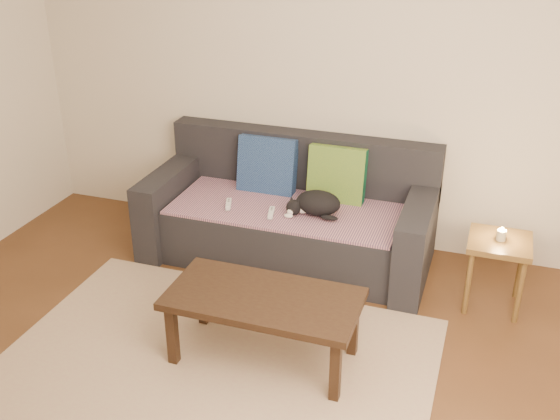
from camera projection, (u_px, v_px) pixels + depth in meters
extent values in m
plane|color=brown|center=(203.00, 384.00, 3.69)|extent=(4.50, 4.50, 0.00)
cube|color=beige|center=(309.00, 73.00, 4.83)|extent=(4.50, 0.04, 2.60)
cube|color=#232328|center=(287.00, 234.00, 4.88)|extent=(1.70, 0.78, 0.42)
cube|color=#232328|center=(303.00, 161.00, 5.03)|extent=(2.10, 0.18, 0.45)
cube|color=#232328|center=(172.00, 205.00, 5.12)|extent=(0.20, 0.90, 0.60)
cube|color=#232328|center=(416.00, 243.00, 4.56)|extent=(0.20, 0.90, 0.60)
cube|color=#452D55|center=(286.00, 208.00, 4.77)|extent=(1.66, 0.74, 0.02)
cube|color=navy|center=(267.00, 166.00, 4.97)|extent=(0.45, 0.19, 0.46)
cube|color=#0B4C2F|center=(337.00, 175.00, 4.81)|extent=(0.42, 0.17, 0.43)
ellipsoid|color=black|center=(318.00, 203.00, 4.63)|extent=(0.36, 0.29, 0.17)
sphere|color=black|center=(294.00, 207.00, 4.62)|extent=(0.13, 0.13, 0.11)
sphere|color=white|center=(290.00, 212.00, 4.60)|extent=(0.05, 0.05, 0.05)
ellipsoid|color=black|center=(329.00, 218.00, 4.53)|extent=(0.13, 0.06, 0.04)
cube|color=white|center=(229.00, 204.00, 4.77)|extent=(0.08, 0.15, 0.03)
cube|color=white|center=(271.00, 213.00, 4.64)|extent=(0.07, 0.15, 0.03)
cube|color=brown|center=(500.00, 243.00, 4.20)|extent=(0.39, 0.39, 0.04)
cylinder|color=brown|center=(468.00, 283.00, 4.22)|extent=(0.04, 0.04, 0.45)
cylinder|color=brown|center=(520.00, 292.00, 4.13)|extent=(0.04, 0.04, 0.45)
cylinder|color=brown|center=(472.00, 260.00, 4.49)|extent=(0.04, 0.04, 0.45)
cylinder|color=brown|center=(520.00, 268.00, 4.40)|extent=(0.04, 0.04, 0.45)
cylinder|color=beige|center=(501.00, 235.00, 4.18)|extent=(0.06, 0.06, 0.07)
sphere|color=#FFBF59|center=(502.00, 229.00, 4.16)|extent=(0.02, 0.02, 0.02)
cube|color=tan|center=(214.00, 366.00, 3.82)|extent=(2.50, 1.80, 0.01)
cube|color=black|center=(263.00, 299.00, 3.71)|extent=(1.10, 0.55, 0.04)
cube|color=black|center=(172.00, 335.00, 3.77)|extent=(0.06, 0.06, 0.40)
cube|color=black|center=(335.00, 371.00, 3.49)|extent=(0.06, 0.06, 0.40)
cube|color=black|center=(203.00, 297.00, 4.13)|extent=(0.06, 0.06, 0.40)
cube|color=black|center=(353.00, 327.00, 3.85)|extent=(0.06, 0.06, 0.40)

